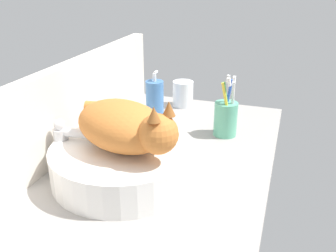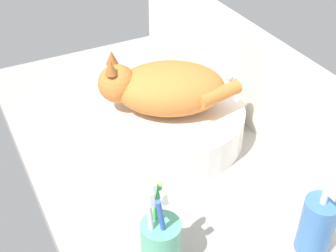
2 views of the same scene
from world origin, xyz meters
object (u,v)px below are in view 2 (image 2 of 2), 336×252
(sink_basin, at_px, (170,122))
(soap_dispenser, at_px, (317,226))
(faucet, at_px, (223,94))
(cat, at_px, (164,87))
(toothbrush_cup, at_px, (161,243))

(sink_basin, bearing_deg, soap_dispenser, 10.44)
(sink_basin, distance_m, faucet, 0.16)
(cat, height_order, faucet, cat)
(cat, height_order, soap_dispenser, cat)
(toothbrush_cup, bearing_deg, sink_basin, 150.06)
(sink_basin, height_order, faucet, faucet)
(toothbrush_cup, bearing_deg, faucet, 134.64)
(soap_dispenser, relative_size, toothbrush_cup, 0.81)
(soap_dispenser, distance_m, toothbrush_cup, 0.28)
(faucet, xyz_separation_m, soap_dispenser, (0.43, -0.07, -0.01))
(faucet, height_order, soap_dispenser, soap_dispenser)
(toothbrush_cup, bearing_deg, soap_dispenser, 70.28)
(faucet, distance_m, toothbrush_cup, 0.48)
(faucet, relative_size, toothbrush_cup, 0.73)
(toothbrush_cup, bearing_deg, cat, 152.14)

